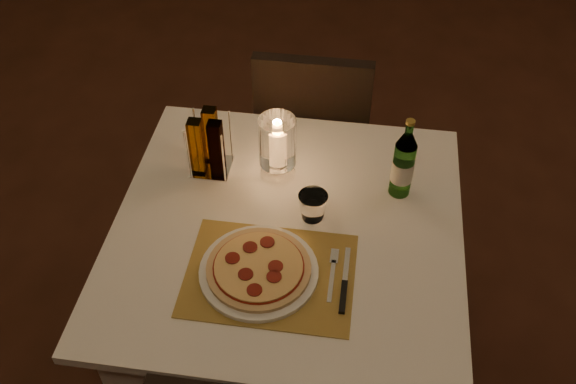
# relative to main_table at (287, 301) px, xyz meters

# --- Properties ---
(floor) EXTENTS (8.00, 10.00, 0.02)m
(floor) POSITION_rel_main_table_xyz_m (0.05, 0.58, -0.38)
(floor) COLOR #432115
(floor) RESTS_ON ground
(main_table) EXTENTS (1.00, 1.00, 0.74)m
(main_table) POSITION_rel_main_table_xyz_m (0.00, 0.00, 0.00)
(main_table) COLOR white
(main_table) RESTS_ON ground
(chair_far) EXTENTS (0.42, 0.42, 0.90)m
(chair_far) POSITION_rel_main_table_xyz_m (0.00, 0.71, 0.18)
(chair_far) COLOR black
(chair_far) RESTS_ON ground
(placemat) EXTENTS (0.45, 0.34, 0.00)m
(placemat) POSITION_rel_main_table_xyz_m (-0.02, -0.18, 0.37)
(placemat) COLOR #A48138
(placemat) RESTS_ON main_table
(plate) EXTENTS (0.32, 0.32, 0.01)m
(plate) POSITION_rel_main_table_xyz_m (-0.05, -0.18, 0.38)
(plate) COLOR white
(plate) RESTS_ON placemat
(pizza) EXTENTS (0.28, 0.28, 0.02)m
(pizza) POSITION_rel_main_table_xyz_m (-0.05, -0.18, 0.39)
(pizza) COLOR #D8B77F
(pizza) RESTS_ON plate
(fork) EXTENTS (0.02, 0.18, 0.00)m
(fork) POSITION_rel_main_table_xyz_m (0.15, -0.15, 0.37)
(fork) COLOR silver
(fork) RESTS_ON placemat
(knife) EXTENTS (0.02, 0.22, 0.01)m
(knife) POSITION_rel_main_table_xyz_m (0.18, -0.21, 0.37)
(knife) COLOR black
(knife) RESTS_ON placemat
(tumbler) EXTENTS (0.08, 0.08, 0.08)m
(tumbler) POSITION_rel_main_table_xyz_m (0.07, 0.05, 0.41)
(tumbler) COLOR white
(tumbler) RESTS_ON main_table
(water_bottle) EXTENTS (0.07, 0.07, 0.27)m
(water_bottle) POSITION_rel_main_table_xyz_m (0.31, 0.19, 0.48)
(water_bottle) COLOR #639E55
(water_bottle) RESTS_ON main_table
(hurricane_candle) EXTENTS (0.11, 0.11, 0.22)m
(hurricane_candle) POSITION_rel_main_table_xyz_m (-0.06, 0.21, 0.49)
(hurricane_candle) COLOR white
(hurricane_candle) RESTS_ON main_table
(cruet_caddy) EXTENTS (0.12, 0.12, 0.21)m
(cruet_caddy) POSITION_rel_main_table_xyz_m (-0.27, 0.20, 0.46)
(cruet_caddy) COLOR white
(cruet_caddy) RESTS_ON main_table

